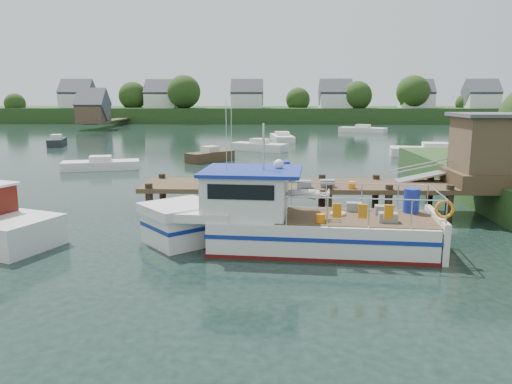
{
  "coord_description": "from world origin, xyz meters",
  "views": [
    {
      "loc": [
        -0.42,
        -21.67,
        5.2
      ],
      "look_at": [
        -1.0,
        -1.5,
        1.3
      ],
      "focal_mm": 35.0,
      "sensor_mm": 36.0,
      "label": 1
    }
  ],
  "objects_px": {
    "moored_a": "(101,165)",
    "moored_b": "(259,146)",
    "dock": "(430,165)",
    "moored_e": "(57,141)",
    "moored_far": "(363,130)",
    "lobster_boat": "(284,221)",
    "moored_d": "(282,137)",
    "moored_c": "(435,151)",
    "moored_rowboat": "(210,156)"
  },
  "relations": [
    {
      "from": "dock",
      "to": "moored_b",
      "type": "relative_size",
      "value": 2.97
    },
    {
      "from": "lobster_boat",
      "to": "moored_e",
      "type": "height_order",
      "value": "lobster_boat"
    },
    {
      "from": "moored_d",
      "to": "moored_c",
      "type": "bearing_deg",
      "value": -25.57
    },
    {
      "from": "moored_a",
      "to": "moored_e",
      "type": "bearing_deg",
      "value": 126.47
    },
    {
      "from": "lobster_boat",
      "to": "moored_far",
      "type": "bearing_deg",
      "value": 82.49
    },
    {
      "from": "lobster_boat",
      "to": "moored_c",
      "type": "distance_m",
      "value": 30.34
    },
    {
      "from": "moored_b",
      "to": "moored_d",
      "type": "distance_m",
      "value": 11.28
    },
    {
      "from": "moored_c",
      "to": "moored_d",
      "type": "xyz_separation_m",
      "value": [
        -13.0,
        14.91,
        -0.04
      ]
    },
    {
      "from": "moored_b",
      "to": "moored_c",
      "type": "height_order",
      "value": "moored_c"
    },
    {
      "from": "moored_a",
      "to": "moored_d",
      "type": "xyz_separation_m",
      "value": [
        13.51,
        23.59,
        0.03
      ]
    },
    {
      "from": "moored_a",
      "to": "moored_b",
      "type": "height_order",
      "value": "moored_b"
    },
    {
      "from": "dock",
      "to": "moored_b",
      "type": "xyz_separation_m",
      "value": [
        -7.99,
        25.97,
        -1.8
      ]
    },
    {
      "from": "moored_far",
      "to": "moored_c",
      "type": "relative_size",
      "value": 0.88
    },
    {
      "from": "moored_a",
      "to": "moored_e",
      "type": "distance_m",
      "value": 20.18
    },
    {
      "from": "lobster_boat",
      "to": "moored_a",
      "type": "xyz_separation_m",
      "value": [
        -12.63,
        18.29,
        -0.56
      ]
    },
    {
      "from": "lobster_boat",
      "to": "dock",
      "type": "bearing_deg",
      "value": 42.64
    },
    {
      "from": "dock",
      "to": "moored_far",
      "type": "relative_size",
      "value": 2.39
    },
    {
      "from": "dock",
      "to": "moored_e",
      "type": "distance_m",
      "value": 42.62
    },
    {
      "from": "lobster_boat",
      "to": "moored_b",
      "type": "relative_size",
      "value": 1.9
    },
    {
      "from": "moored_a",
      "to": "moored_d",
      "type": "relative_size",
      "value": 0.86
    },
    {
      "from": "dock",
      "to": "moored_e",
      "type": "relative_size",
      "value": 3.66
    },
    {
      "from": "lobster_boat",
      "to": "moored_b",
      "type": "height_order",
      "value": "lobster_boat"
    },
    {
      "from": "moored_far",
      "to": "moored_b",
      "type": "distance_m",
      "value": 28.89
    },
    {
      "from": "dock",
      "to": "moored_rowboat",
      "type": "relative_size",
      "value": 4.03
    },
    {
      "from": "lobster_boat",
      "to": "moored_a",
      "type": "distance_m",
      "value": 22.24
    },
    {
      "from": "moored_rowboat",
      "to": "moored_far",
      "type": "distance_m",
      "value": 37.5
    },
    {
      "from": "moored_a",
      "to": "moored_far",
      "type": "bearing_deg",
      "value": 60.97
    },
    {
      "from": "moored_far",
      "to": "moored_e",
      "type": "xyz_separation_m",
      "value": [
        -35.98,
        -20.41,
        0.02
      ]
    },
    {
      "from": "moored_rowboat",
      "to": "moored_e",
      "type": "bearing_deg",
      "value": 125.6
    },
    {
      "from": "dock",
      "to": "moored_b",
      "type": "distance_m",
      "value": 27.23
    },
    {
      "from": "dock",
      "to": "moored_far",
      "type": "distance_m",
      "value": 51.46
    },
    {
      "from": "moored_rowboat",
      "to": "moored_c",
      "type": "xyz_separation_m",
      "value": [
        19.22,
        3.85,
        -0.01
      ]
    },
    {
      "from": "moored_b",
      "to": "moored_far",
      "type": "bearing_deg",
      "value": 53.67
    },
    {
      "from": "moored_a",
      "to": "moored_c",
      "type": "height_order",
      "value": "moored_c"
    },
    {
      "from": "dock",
      "to": "moored_e",
      "type": "bearing_deg",
      "value": 134.03
    },
    {
      "from": "moored_far",
      "to": "moored_a",
      "type": "xyz_separation_m",
      "value": [
        -25.47,
        -37.63,
        -0.06
      ]
    },
    {
      "from": "moored_c",
      "to": "dock",
      "type": "bearing_deg",
      "value": -89.02
    },
    {
      "from": "moored_rowboat",
      "to": "moored_b",
      "type": "height_order",
      "value": "moored_rowboat"
    },
    {
      "from": "dock",
      "to": "lobster_boat",
      "type": "relative_size",
      "value": 1.56
    },
    {
      "from": "dock",
      "to": "moored_e",
      "type": "xyz_separation_m",
      "value": [
        -29.59,
        30.62,
        -1.8
      ]
    },
    {
      "from": "moored_far",
      "to": "moored_a",
      "type": "bearing_deg",
      "value": -111.77
    },
    {
      "from": "lobster_boat",
      "to": "moored_e",
      "type": "relative_size",
      "value": 2.34
    },
    {
      "from": "moored_b",
      "to": "moored_d",
      "type": "height_order",
      "value": "moored_b"
    },
    {
      "from": "moored_b",
      "to": "moored_c",
      "type": "xyz_separation_m",
      "value": [
        15.42,
        -3.9,
        0.0
      ]
    },
    {
      "from": "lobster_boat",
      "to": "moored_far",
      "type": "xyz_separation_m",
      "value": [
        12.83,
        55.93,
        -0.51
      ]
    },
    {
      "from": "moored_a",
      "to": "moored_c",
      "type": "distance_m",
      "value": 27.9
    },
    {
      "from": "moored_rowboat",
      "to": "moored_c",
      "type": "bearing_deg",
      "value": -8.25
    },
    {
      "from": "moored_far",
      "to": "moored_e",
      "type": "height_order",
      "value": "moored_e"
    },
    {
      "from": "moored_b",
      "to": "dock",
      "type": "bearing_deg",
      "value": -79.39
    },
    {
      "from": "moored_far",
      "to": "moored_d",
      "type": "relative_size",
      "value": 1.07
    }
  ]
}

